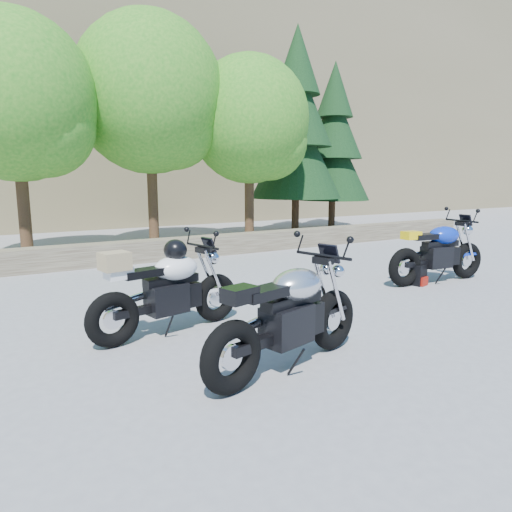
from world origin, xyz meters
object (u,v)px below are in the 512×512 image
Objects in this scene: white_bike at (167,288)px; silver_bike at (289,317)px; backpack at (419,275)px; blue_bike at (438,253)px.

silver_bike is at bearing -78.71° from white_bike.
backpack is (4.21, 1.81, -0.37)m from silver_bike.
blue_bike reaches higher than backpack.
white_bike is 5.37m from blue_bike.
white_bike is 0.92× the size of blue_bike.
blue_bike is (4.69, 1.80, 0.01)m from silver_bike.
silver_bike reaches higher than backpack.
white_bike reaches higher than silver_bike.
white_bike is at bearing -173.36° from blue_bike.
backpack is at bearing -176.19° from blue_bike.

